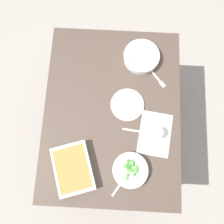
# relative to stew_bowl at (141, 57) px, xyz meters

# --- Properties ---
(ground_plane) EXTENTS (6.00, 6.00, 0.00)m
(ground_plane) POSITION_rel_stew_bowl_xyz_m (0.39, -0.18, -0.77)
(ground_plane) COLOR #9E9389
(dining_table) EXTENTS (1.20, 0.90, 0.74)m
(dining_table) POSITION_rel_stew_bowl_xyz_m (0.39, -0.18, -0.12)
(dining_table) COLOR #4C3D33
(dining_table) RESTS_ON ground_plane
(placemat) EXTENTS (0.30, 0.23, 0.00)m
(placemat) POSITION_rel_stew_bowl_xyz_m (0.52, 0.10, -0.03)
(placemat) COLOR silver
(placemat) RESTS_ON dining_table
(stew_bowl) EXTENTS (0.24, 0.24, 0.06)m
(stew_bowl) POSITION_rel_stew_bowl_xyz_m (0.00, 0.00, 0.00)
(stew_bowl) COLOR white
(stew_bowl) RESTS_ON dining_table
(broccoli_bowl) EXTENTS (0.22, 0.22, 0.07)m
(broccoli_bowl) POSITION_rel_stew_bowl_xyz_m (0.75, -0.05, -0.00)
(broccoli_bowl) COLOR white
(broccoli_bowl) RESTS_ON dining_table
(baking_dish) EXTENTS (0.35, 0.30, 0.06)m
(baking_dish) POSITION_rel_stew_bowl_xyz_m (0.76, -0.40, 0.00)
(baking_dish) COLOR silver
(baking_dish) RESTS_ON dining_table
(drink_cup) EXTENTS (0.07, 0.07, 0.08)m
(drink_cup) POSITION_rel_stew_bowl_xyz_m (0.52, 0.10, 0.01)
(drink_cup) COLOR #B2BCC6
(drink_cup) RESTS_ON dining_table
(side_plate) EXTENTS (0.22, 0.22, 0.01)m
(side_plate) POSITION_rel_stew_bowl_xyz_m (0.34, -0.08, -0.03)
(side_plate) COLOR white
(side_plate) RESTS_ON dining_table
(spoon_by_stew) EXTENTS (0.16, 0.10, 0.01)m
(spoon_by_stew) POSITION_rel_stew_bowl_xyz_m (0.04, -0.02, -0.03)
(spoon_by_stew) COLOR silver
(spoon_by_stew) RESTS_ON dining_table
(spoon_by_broccoli) EXTENTS (0.16, 0.11, 0.01)m
(spoon_by_broccoli) POSITION_rel_stew_bowl_xyz_m (0.82, -0.09, -0.03)
(spoon_by_broccoli) COLOR silver
(spoon_by_broccoli) RESTS_ON dining_table
(spoon_spare) EXTENTS (0.04, 0.18, 0.01)m
(spoon_spare) POSITION_rel_stew_bowl_xyz_m (0.51, 0.01, -0.03)
(spoon_spare) COLOR silver
(spoon_spare) RESTS_ON dining_table
(fork_on_table) EXTENTS (0.15, 0.13, 0.01)m
(fork_on_table) POSITION_rel_stew_bowl_xyz_m (0.14, 0.12, -0.03)
(fork_on_table) COLOR silver
(fork_on_table) RESTS_ON dining_table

